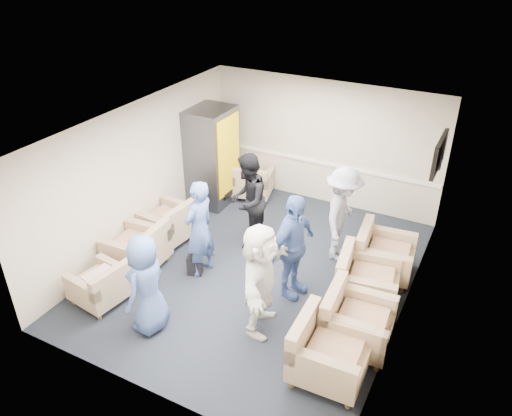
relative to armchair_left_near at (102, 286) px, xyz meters
The scene contains 25 objects.
floor 2.67m from the armchair_left_near, 45.69° to the left, with size 6.00×6.00×0.00m, color black.
ceiling 3.57m from the armchair_left_near, 45.69° to the left, with size 6.00×6.00×0.00m, color white.
back_wall 5.34m from the armchair_left_near, 69.27° to the left, with size 5.00×0.02×2.70m, color beige.
front_wall 2.39m from the armchair_left_near, 30.68° to the right, with size 5.00×0.02×2.70m, color beige.
left_wall 2.26m from the armchair_left_near, 108.77° to the left, with size 0.02×6.00×2.70m, color beige.
right_wall 4.86m from the armchair_left_near, 23.57° to the left, with size 0.02×6.00×2.70m, color beige.
chair_rail 5.25m from the armchair_left_near, 69.19° to the left, with size 4.98×0.04×0.06m, color white.
tv 5.93m from the armchair_left_near, 40.76° to the left, with size 0.10×1.00×0.58m.
armchair_left_near is the anchor object (origin of this frame).
armchair_left_mid 1.05m from the armchair_left_near, 93.88° to the left, with size 0.97×0.97×0.73m.
armchair_left_far 2.03m from the armchair_left_near, 93.49° to the left, with size 0.98×0.98×0.71m.
armchair_right_near 3.72m from the armchair_left_near, ahead, with size 0.98×0.98×0.76m.
armchair_right_midnear 3.98m from the armchair_left_near, 14.34° to the left, with size 1.00×1.00×0.75m.
armchair_right_midfar 4.20m from the armchair_left_near, 27.99° to the left, with size 1.07×1.07×0.75m.
armchair_right_far 4.71m from the armchair_left_near, 36.92° to the left, with size 1.03×1.03×0.75m.
armchair_corner 4.33m from the armchair_left_near, 84.08° to the left, with size 1.02×1.02×0.67m.
vending_machine 3.86m from the armchair_left_near, 93.61° to the left, with size 0.86×1.00×2.12m.
backpack 1.59m from the armchair_left_near, 55.87° to the left, with size 0.30×0.26×0.43m.
pillow 0.17m from the armchair_left_near, 120.86° to the left, with size 0.48×0.37×0.14m, color beige.
person_front_left 1.16m from the armchair_left_near, ahead, with size 0.79×0.51×1.61m, color #405A9A.
person_mid_left 1.81m from the armchair_left_near, 55.86° to the left, with size 0.65×0.42×1.77m, color #405A9A.
person_back_left 2.98m from the armchair_left_near, 64.71° to the left, with size 0.89×0.69×1.83m, color black.
person_back_right 4.24m from the armchair_left_near, 45.21° to the left, with size 1.16×0.67×1.79m, color beige.
person_mid_right 3.12m from the armchair_left_near, 31.77° to the left, with size 1.07×0.45×1.83m, color #405A9A.
person_front_right 2.66m from the armchair_left_near, 14.87° to the left, with size 1.66×0.53×1.79m, color white.
Camera 1 is at (3.26, -6.37, 5.35)m, focal length 35.00 mm.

